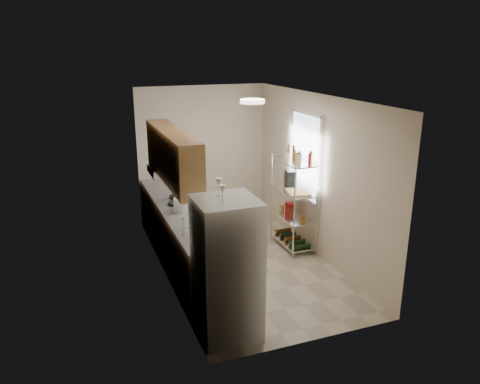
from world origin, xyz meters
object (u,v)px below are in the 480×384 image
Objects in this scene: frying_pan_large at (176,203)px; espresso_machine at (290,178)px; cutting_board at (298,192)px; refrigerator at (227,269)px; rice_cooker at (182,205)px.

frying_pan_large is 0.88× the size of espresso_machine.
refrigerator is at bearing -135.64° from cutting_board.
rice_cooker is at bearing 176.64° from cutting_board.
rice_cooker is at bearing -159.06° from espresso_machine.
refrigerator is at bearing -118.98° from espresso_machine.
refrigerator is 6.96× the size of frying_pan_large.
refrigerator is 2.28m from frying_pan_large.
cutting_board is at bearing -3.36° from rice_cooker.
frying_pan_large is at bearing -169.03° from espresso_machine.
rice_cooker is (-0.04, 1.93, 0.16)m from refrigerator.
rice_cooker is at bearing -74.68° from frying_pan_large.
frying_pan_large is at bearing 166.57° from cutting_board.
refrigerator is 6.60× the size of rice_cooker.
rice_cooker is at bearing 91.27° from refrigerator.
frying_pan_large is (-0.06, 2.28, 0.08)m from refrigerator.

